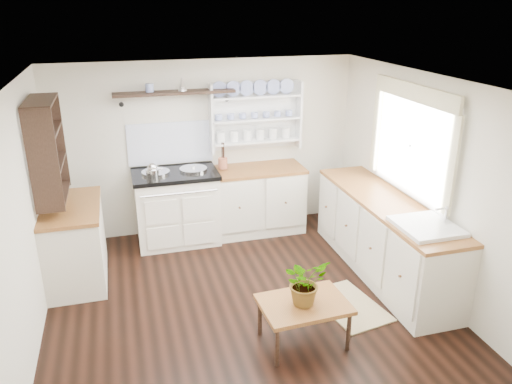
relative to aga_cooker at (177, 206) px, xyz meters
The scene contains 19 objects.
floor 1.71m from the aga_cooker, 73.03° to the right, with size 4.00×3.80×0.01m, color black.
wall_back 0.88m from the aga_cooker, 34.59° to the left, with size 4.00×0.02×2.30m, color beige.
wall_right 3.01m from the aga_cooker, 32.34° to the right, with size 0.02×3.80×2.30m, color beige.
wall_left 2.28m from the aga_cooker, 134.10° to the right, with size 0.02×3.80×2.30m, color beige.
ceiling 2.45m from the aga_cooker, 73.03° to the right, with size 4.00×3.80×0.01m, color white.
window 3.01m from the aga_cooker, 30.32° to the right, with size 0.08×1.55×1.22m.
aga_cooker is the anchor object (origin of this frame).
back_cabinets 1.08m from the aga_cooker, ahead, with size 1.27×0.63×0.90m.
right_cabinets 2.63m from the aga_cooker, 34.00° to the right, with size 0.62×2.43×0.90m.
belfast_sink 3.13m from the aga_cooker, 45.53° to the right, with size 0.55×0.60×0.45m.
left_cabinets 1.39m from the aga_cooker, 151.26° to the right, with size 0.62×1.13×0.90m.
plate_rack 1.58m from the aga_cooker, 14.59° to the left, with size 1.20×0.22×0.90m.
high_shelf 1.44m from the aga_cooker, 69.17° to the left, with size 1.50×0.29×0.16m.
left_shelving 1.85m from the aga_cooker, 153.80° to the right, with size 0.28×0.80×1.05m, color black.
kettle 0.62m from the aga_cooker, 156.85° to the right, with size 0.16×0.16×0.20m, color silver, non-canonical shape.
utensil_crock 0.82m from the aga_cooker, ahead, with size 0.12×0.12×0.14m, color #A65A3D.
center_table 2.58m from the aga_cooker, 71.05° to the right, with size 0.81×0.60×0.43m.
potted_plant 2.58m from the aga_cooker, 71.05° to the right, with size 0.39×0.34×0.44m, color #3F7233.
floor_rug 2.57m from the aga_cooker, 53.36° to the right, with size 0.55×0.85×0.02m, color #9A8459.
Camera 1 is at (-1.10, -4.46, 2.98)m, focal length 35.00 mm.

